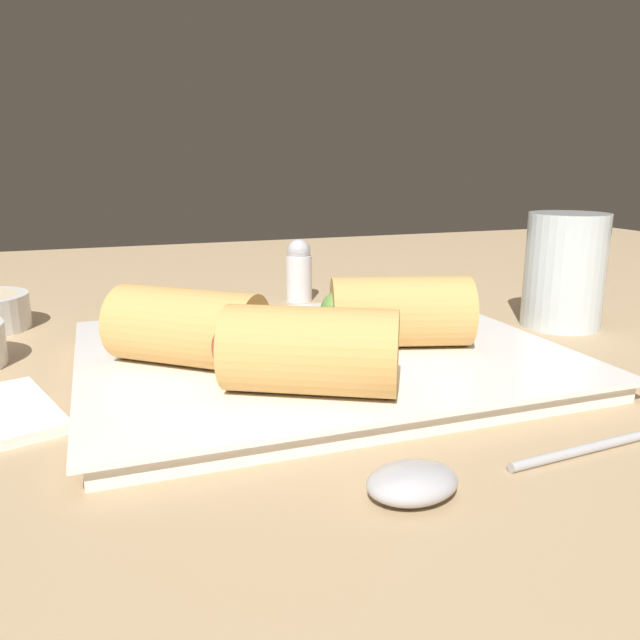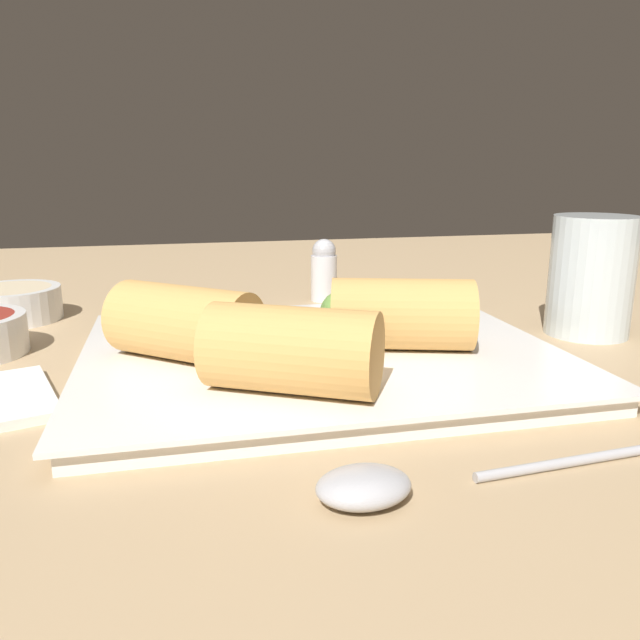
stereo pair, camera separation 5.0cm
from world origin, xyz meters
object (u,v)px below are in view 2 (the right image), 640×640
Objects in this scene: dipping_bowl_far at (11,303)px; drinking_glass at (591,276)px; serving_plate at (320,357)px; salt_shaker at (324,270)px; spoon at (396,483)px.

drinking_glass reaches higher than dipping_bowl_far.
dipping_bowl_far is (-24.47, 19.63, 0.88)cm from serving_plate.
salt_shaker is (29.81, 1.66, 1.58)cm from dipping_bowl_far.
drinking_glass is at bearing -18.30° from dipping_bowl_far.
dipping_bowl_far is at bearing -176.81° from salt_shaker.
spoon is 32.97cm from drinking_glass.
drinking_glass is at bearing 41.06° from spoon.
drinking_glass is (23.92, 3.63, 4.19)cm from serving_plate.
serving_plate is 17.85cm from spoon.
drinking_glass is 25.69cm from salt_shaker.
dipping_bowl_far is 1.35× the size of salt_shaker.
salt_shaker is (5.34, 21.30, 2.45)cm from serving_plate.
drinking_glass is at bearing 8.63° from serving_plate.
drinking_glass is 1.54× the size of salt_shaker.
dipping_bowl_far is 51.07cm from drinking_glass.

